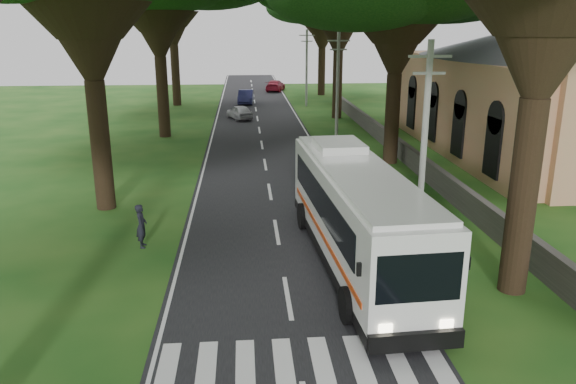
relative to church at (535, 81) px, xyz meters
The scene contains 14 objects.
ground 28.42m from the church, 129.66° to the right, with size 140.00×140.00×0.00m, color #164714.
road 18.84m from the church, 169.06° to the left, with size 8.00×120.00×0.04m, color black.
crosswalk 29.96m from the church, 127.19° to the right, with size 8.00×3.00×0.01m, color silver.
property_wall 10.16m from the church, 164.52° to the left, with size 0.35×50.00×1.20m, color #383533.
church is the anchor object (origin of this frame).
pole_near 19.88m from the church, 128.50° to the right, with size 1.60×0.24×8.00m.
pole_mid 13.16m from the church, 160.19° to the left, with size 1.60×0.24×8.00m.
pole_far 27.41m from the church, 116.82° to the left, with size 1.60×0.24×8.00m.
tree_r_far 36.28m from the church, 105.20° to the left, with size 12.55×12.55×14.20m.
coach_bus 22.95m from the church, 131.79° to the right, with size 3.49×12.60×3.68m.
distant_car_a 25.78m from the church, 140.11° to the left, with size 1.55×3.84×1.31m, color #A6A5AA.
distant_car_b 33.16m from the church, 124.96° to the left, with size 1.57×4.51×1.49m, color #222451.
distant_car_c 41.91m from the church, 110.88° to the left, with size 1.99×4.89×1.42m, color maroon.
pedestrian 27.83m from the church, 147.68° to the right, with size 0.65×0.42×1.77m, color black.
Camera 1 is at (-1.30, -14.38, 8.52)m, focal length 35.00 mm.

